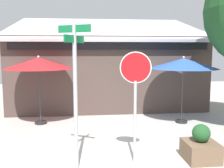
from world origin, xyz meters
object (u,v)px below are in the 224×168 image
patio_umbrella_royal_blue_center (183,64)px  sidewalk_planter (201,147)px  stop_sign (135,87)px  patio_umbrella_crimson_left (39,64)px  street_sign_post (75,84)px

patio_umbrella_royal_blue_center → sidewalk_planter: bearing=-103.5°
patio_umbrella_royal_blue_center → stop_sign: bearing=-127.0°
stop_sign → patio_umbrella_crimson_left: (-2.85, 3.62, 0.38)m
street_sign_post → stop_sign: street_sign_post is taller
patio_umbrella_crimson_left → sidewalk_planter: patio_umbrella_crimson_left is taller
street_sign_post → stop_sign: (1.39, 0.20, -0.11)m
street_sign_post → patio_umbrella_royal_blue_center: size_ratio=1.30×
street_sign_post → sidewalk_planter: 3.45m
patio_umbrella_royal_blue_center → street_sign_post: bearing=-138.2°
stop_sign → patio_umbrella_crimson_left: size_ratio=1.06×
patio_umbrella_crimson_left → sidewalk_planter: (4.50, -3.68, -1.90)m
patio_umbrella_crimson_left → patio_umbrella_royal_blue_center: (5.28, -0.39, -0.02)m
street_sign_post → patio_umbrella_royal_blue_center: street_sign_post is taller
patio_umbrella_crimson_left → patio_umbrella_royal_blue_center: 5.30m
street_sign_post → sidewalk_planter: (3.04, 0.14, -1.63)m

